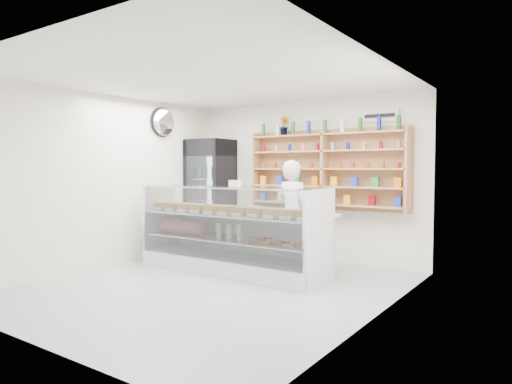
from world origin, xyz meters
The scene contains 8 objects.
room centered at (0.00, 0.00, 1.40)m, with size 5.00×5.00×5.00m.
display_counter centered at (-0.34, 0.85, 0.36)m, with size 3.06×0.91×1.33m.
shop_worker centered at (0.25, 1.69, 0.87)m, with size 0.64×0.42×1.74m, color silver.
drinks_cooler centered at (-1.85, 2.13, 1.09)m, with size 0.82×0.80×2.17m.
wall_shelving centered at (0.50, 2.34, 1.59)m, with size 2.84×0.28×1.33m.
potted_plant centered at (-0.30, 2.34, 2.36)m, with size 0.19×0.15×0.34m, color #1E6626.
security_mirror centered at (-2.17, 1.20, 2.45)m, with size 0.15×0.50×0.50m, color silver.
wall_sign centered at (1.40, 2.47, 2.45)m, with size 0.62×0.03×0.20m, color white.
Camera 1 is at (3.95, -4.71, 1.61)m, focal length 32.00 mm.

